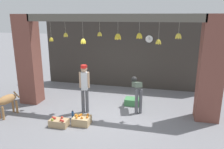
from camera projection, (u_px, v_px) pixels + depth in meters
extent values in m
plane|color=slate|center=(109.00, 113.00, 7.45)|extent=(60.00, 60.00, 0.00)
cube|color=#38332D|center=(125.00, 52.00, 9.78)|extent=(7.54, 0.12, 3.26)
cube|color=brown|center=(29.00, 60.00, 8.01)|extent=(0.70, 0.60, 3.26)
cube|color=brown|center=(211.00, 69.00, 6.60)|extent=(0.70, 0.60, 3.26)
cube|color=#5B564C|center=(110.00, 18.00, 6.74)|extent=(5.64, 0.24, 0.24)
cylinder|color=#B2AD99|center=(51.00, 29.00, 7.35)|extent=(0.01, 0.01, 0.54)
ellipsoid|color=yellow|center=(52.00, 40.00, 7.43)|extent=(0.10, 0.05, 0.15)
ellipsoid|color=yellow|center=(52.00, 39.00, 7.46)|extent=(0.08, 0.09, 0.15)
ellipsoid|color=yellow|center=(52.00, 39.00, 7.47)|extent=(0.06, 0.10, 0.15)
ellipsoid|color=yellow|center=(51.00, 39.00, 7.46)|extent=(0.09, 0.07, 0.15)
ellipsoid|color=yellow|center=(50.00, 39.00, 7.43)|extent=(0.09, 0.07, 0.15)
ellipsoid|color=yellow|center=(51.00, 40.00, 7.40)|extent=(0.06, 0.10, 0.15)
ellipsoid|color=yellow|center=(51.00, 40.00, 7.40)|extent=(0.08, 0.09, 0.15)
cylinder|color=#B2AD99|center=(65.00, 27.00, 7.16)|extent=(0.01, 0.01, 0.37)
ellipsoid|color=gold|center=(67.00, 35.00, 7.22)|extent=(0.10, 0.05, 0.16)
ellipsoid|color=gold|center=(67.00, 35.00, 7.25)|extent=(0.08, 0.10, 0.16)
ellipsoid|color=gold|center=(66.00, 35.00, 7.26)|extent=(0.08, 0.10, 0.16)
ellipsoid|color=gold|center=(65.00, 35.00, 7.23)|extent=(0.10, 0.05, 0.16)
ellipsoid|color=gold|center=(65.00, 35.00, 7.20)|extent=(0.08, 0.10, 0.16)
ellipsoid|color=gold|center=(66.00, 35.00, 7.19)|extent=(0.08, 0.10, 0.16)
cylinder|color=#B2AD99|center=(83.00, 30.00, 7.05)|extent=(0.01, 0.01, 0.55)
ellipsoid|color=yellow|center=(85.00, 41.00, 7.13)|extent=(0.12, 0.07, 0.19)
ellipsoid|color=yellow|center=(84.00, 41.00, 7.18)|extent=(0.10, 0.12, 0.20)
ellipsoid|color=yellow|center=(83.00, 41.00, 7.19)|extent=(0.10, 0.12, 0.20)
ellipsoid|color=yellow|center=(82.00, 41.00, 7.15)|extent=(0.12, 0.07, 0.19)
ellipsoid|color=yellow|center=(82.00, 41.00, 7.11)|extent=(0.10, 0.12, 0.20)
ellipsoid|color=yellow|center=(83.00, 42.00, 7.10)|extent=(0.10, 0.12, 0.20)
cylinder|color=#B2AD99|center=(100.00, 27.00, 6.91)|extent=(0.01, 0.01, 0.33)
ellipsoid|color=gold|center=(101.00, 34.00, 6.96)|extent=(0.10, 0.05, 0.15)
ellipsoid|color=gold|center=(100.00, 34.00, 7.00)|extent=(0.05, 0.10, 0.15)
ellipsoid|color=gold|center=(98.00, 34.00, 6.98)|extent=(0.10, 0.05, 0.15)
ellipsoid|color=gold|center=(99.00, 34.00, 6.93)|extent=(0.05, 0.10, 0.15)
cylinder|color=#B2AD99|center=(118.00, 28.00, 6.72)|extent=(0.01, 0.01, 0.36)
ellipsoid|color=yellow|center=(120.00, 37.00, 6.78)|extent=(0.14, 0.07, 0.21)
ellipsoid|color=yellow|center=(118.00, 37.00, 6.84)|extent=(0.07, 0.14, 0.21)
ellipsoid|color=yellow|center=(116.00, 37.00, 6.80)|extent=(0.14, 0.07, 0.21)
ellipsoid|color=yellow|center=(118.00, 37.00, 6.74)|extent=(0.07, 0.14, 0.21)
cylinder|color=#B2AD99|center=(139.00, 28.00, 6.60)|extent=(0.01, 0.01, 0.33)
ellipsoid|color=yellow|center=(141.00, 36.00, 6.66)|extent=(0.13, 0.07, 0.20)
ellipsoid|color=yellow|center=(140.00, 36.00, 6.71)|extent=(0.09, 0.13, 0.20)
ellipsoid|color=yellow|center=(138.00, 36.00, 6.70)|extent=(0.12, 0.11, 0.21)
ellipsoid|color=yellow|center=(138.00, 36.00, 6.65)|extent=(0.12, 0.11, 0.21)
ellipsoid|color=yellow|center=(139.00, 36.00, 6.62)|extent=(0.09, 0.13, 0.20)
cylinder|color=#B2AD99|center=(159.00, 31.00, 6.51)|extent=(0.01, 0.01, 0.51)
ellipsoid|color=gold|center=(160.00, 42.00, 6.59)|extent=(0.11, 0.06, 0.17)
ellipsoid|color=gold|center=(158.00, 42.00, 6.64)|extent=(0.06, 0.11, 0.17)
ellipsoid|color=gold|center=(157.00, 42.00, 6.61)|extent=(0.11, 0.06, 0.17)
ellipsoid|color=gold|center=(158.00, 42.00, 6.56)|extent=(0.06, 0.11, 0.17)
cylinder|color=#B2AD99|center=(179.00, 28.00, 6.32)|extent=(0.01, 0.01, 0.32)
ellipsoid|color=yellow|center=(180.00, 36.00, 6.37)|extent=(0.12, 0.07, 0.19)
ellipsoid|color=yellow|center=(178.00, 36.00, 6.42)|extent=(0.07, 0.12, 0.19)
ellipsoid|color=yellow|center=(177.00, 36.00, 6.39)|extent=(0.12, 0.07, 0.19)
ellipsoid|color=yellow|center=(178.00, 36.00, 6.34)|extent=(0.07, 0.12, 0.19)
ellipsoid|color=#9E7042|center=(7.00, 99.00, 7.08)|extent=(0.41, 0.77, 0.29)
cylinder|color=#9E7042|center=(3.00, 113.00, 6.89)|extent=(0.07, 0.07, 0.44)
cylinder|color=#9E7042|center=(17.00, 107.00, 7.38)|extent=(0.07, 0.07, 0.44)
cylinder|color=#9E7042|center=(13.00, 106.00, 7.45)|extent=(0.07, 0.07, 0.44)
cylinder|color=#9E7042|center=(17.00, 95.00, 7.43)|extent=(0.08, 0.23, 0.29)
cylinder|color=#56565B|center=(87.00, 101.00, 7.39)|extent=(0.11, 0.11, 0.81)
cylinder|color=#56565B|center=(83.00, 101.00, 7.39)|extent=(0.11, 0.11, 0.81)
cube|color=silver|center=(84.00, 81.00, 7.20)|extent=(0.23, 0.21, 0.61)
cylinder|color=tan|center=(89.00, 80.00, 7.19)|extent=(0.06, 0.06, 0.54)
cylinder|color=tan|center=(80.00, 80.00, 7.20)|extent=(0.06, 0.06, 0.54)
sphere|color=tan|center=(84.00, 69.00, 7.10)|extent=(0.21, 0.21, 0.21)
cylinder|color=red|center=(84.00, 66.00, 7.07)|extent=(0.21, 0.21, 0.07)
cube|color=red|center=(83.00, 68.00, 6.98)|extent=(0.20, 0.15, 0.01)
cylinder|color=#56565B|center=(137.00, 102.00, 7.29)|extent=(0.11, 0.11, 0.85)
cylinder|color=#56565B|center=(141.00, 101.00, 7.31)|extent=(0.11, 0.11, 0.85)
cube|color=#4C5B4C|center=(137.00, 85.00, 7.45)|extent=(0.44, 0.66, 0.32)
sphere|color=black|center=(134.00, 79.00, 7.80)|extent=(0.21, 0.21, 0.21)
cube|color=tan|center=(82.00, 121.00, 6.63)|extent=(0.51, 0.43, 0.24)
sphere|color=orange|center=(88.00, 114.00, 6.69)|extent=(0.07, 0.07, 0.07)
sphere|color=orange|center=(82.00, 118.00, 6.48)|extent=(0.07, 0.07, 0.07)
sphere|color=orange|center=(77.00, 116.00, 6.61)|extent=(0.07, 0.07, 0.07)
sphere|color=orange|center=(77.00, 117.00, 6.50)|extent=(0.07, 0.07, 0.07)
sphere|color=orange|center=(76.00, 115.00, 6.65)|extent=(0.07, 0.07, 0.07)
sphere|color=orange|center=(87.00, 117.00, 6.53)|extent=(0.07, 0.07, 0.07)
sphere|color=orange|center=(81.00, 114.00, 6.70)|extent=(0.07, 0.07, 0.07)
sphere|color=orange|center=(79.00, 115.00, 6.63)|extent=(0.07, 0.07, 0.07)
cube|color=tan|center=(59.00, 123.00, 6.52)|extent=(0.55, 0.32, 0.22)
sphere|color=red|center=(55.00, 118.00, 6.51)|extent=(0.07, 0.07, 0.07)
sphere|color=#99B238|center=(52.00, 120.00, 6.42)|extent=(0.07, 0.07, 0.07)
sphere|color=red|center=(63.00, 121.00, 6.33)|extent=(0.07, 0.07, 0.07)
sphere|color=red|center=(53.00, 118.00, 6.54)|extent=(0.07, 0.07, 0.07)
sphere|color=red|center=(62.00, 117.00, 6.56)|extent=(0.07, 0.07, 0.07)
sphere|color=red|center=(61.00, 120.00, 6.38)|extent=(0.07, 0.07, 0.07)
cube|color=#42844C|center=(132.00, 102.00, 8.10)|extent=(0.55, 0.43, 0.24)
cylinder|color=#2D60AD|center=(73.00, 115.00, 6.97)|extent=(0.07, 0.07, 0.25)
cylinder|color=black|center=(73.00, 111.00, 6.93)|extent=(0.04, 0.04, 0.03)
cylinder|color=black|center=(149.00, 39.00, 9.32)|extent=(0.33, 0.01, 0.33)
cylinder|color=white|center=(149.00, 39.00, 9.31)|extent=(0.31, 0.02, 0.31)
cube|color=black|center=(149.00, 38.00, 9.29)|extent=(0.01, 0.01, 0.09)
cube|color=black|center=(150.00, 39.00, 9.29)|extent=(0.12, 0.01, 0.01)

